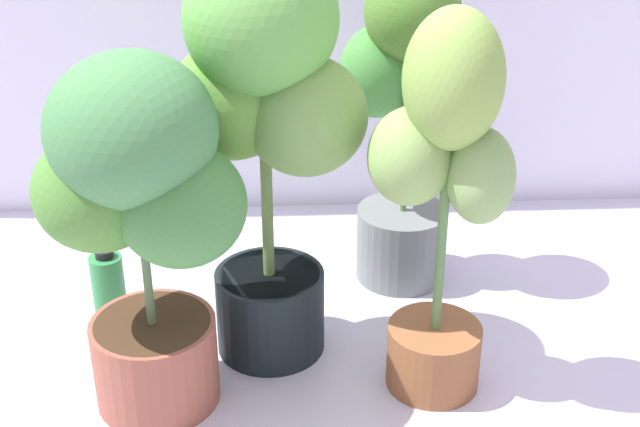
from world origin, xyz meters
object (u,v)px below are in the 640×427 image
Objects in this scene: potted_plant_back_right at (408,107)px; potted_plant_front_right at (442,184)px; potted_plant_center at (266,115)px; nutrient_bottle at (109,287)px; potted_plant_front_left at (140,204)px.

potted_plant_front_right is (0.00, -0.47, 0.01)m from potted_plant_back_right.
potted_plant_front_right is at bearing -89.47° from potted_plant_back_right.
nutrient_bottle is at bearing 161.32° from potted_plant_center.
potted_plant_front_right reaches higher than nutrient_bottle.
nutrient_bottle is at bearing -166.80° from potted_plant_back_right.
potted_plant_back_right is at bearing 39.63° from potted_plant_front_left.
nutrient_bottle is (-0.41, 0.14, -0.50)m from potted_plant_center.
potted_plant_center is (-0.36, 0.16, 0.10)m from potted_plant_front_right.
potted_plant_front_right is (0.61, 0.02, 0.02)m from potted_plant_front_left.
potted_plant_front_right is 0.40m from potted_plant_center.
potted_plant_front_right is 0.92m from nutrient_bottle.
potted_plant_front_left is at bearing -63.75° from nutrient_bottle.
potted_plant_front_right is at bearing 2.35° from potted_plant_front_left.
potted_plant_front_left is 0.53m from nutrient_bottle.
nutrient_bottle is (-0.16, 0.32, -0.39)m from potted_plant_front_left.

